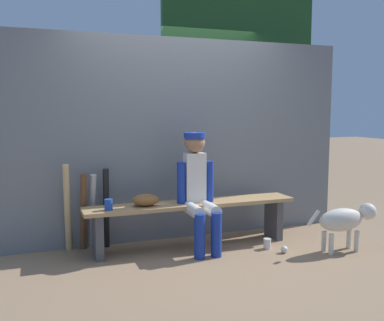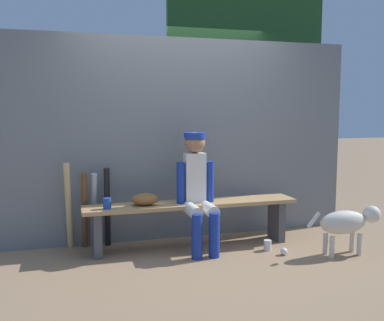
# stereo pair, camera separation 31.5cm
# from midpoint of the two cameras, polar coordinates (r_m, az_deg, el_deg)

# --- Properties ---
(ground_plane) EXTENTS (30.00, 30.00, 0.00)m
(ground_plane) POSITION_cam_midpoint_polar(r_m,az_deg,el_deg) (4.86, -1.89, -11.10)
(ground_plane) COLOR #937556
(chainlink_fence) EXTENTS (4.08, 0.03, 2.28)m
(chainlink_fence) POSITION_cam_midpoint_polar(r_m,az_deg,el_deg) (5.02, -3.37, 2.70)
(chainlink_fence) COLOR slate
(chainlink_fence) RESTS_ON ground_plane
(dugout_bench) EXTENTS (2.31, 0.36, 0.49)m
(dugout_bench) POSITION_cam_midpoint_polar(r_m,az_deg,el_deg) (4.76, -1.91, -6.77)
(dugout_bench) COLOR tan
(dugout_bench) RESTS_ON ground_plane
(player_seated) EXTENTS (0.41, 0.55, 1.24)m
(player_seated) POSITION_cam_midpoint_polar(r_m,az_deg,el_deg) (4.61, -1.12, -3.40)
(player_seated) COLOR silver
(player_seated) RESTS_ON ground_plane
(baseball_glove) EXTENTS (0.28, 0.20, 0.12)m
(baseball_glove) POSITION_cam_midpoint_polar(r_m,az_deg,el_deg) (4.59, -7.96, -5.10)
(baseball_glove) COLOR brown
(baseball_glove) RESTS_ON dugout_bench
(bat_aluminum_black) EXTENTS (0.07, 0.14, 0.86)m
(bat_aluminum_black) POSITION_cam_midpoint_polar(r_m,az_deg,el_deg) (4.84, -12.87, -6.07)
(bat_aluminum_black) COLOR black
(bat_aluminum_black) RESTS_ON ground_plane
(bat_aluminum_silver) EXTENTS (0.09, 0.26, 0.82)m
(bat_aluminum_silver) POSITION_cam_midpoint_polar(r_m,az_deg,el_deg) (4.85, -14.62, -6.37)
(bat_aluminum_silver) COLOR #B7B7BC
(bat_aluminum_silver) RESTS_ON ground_plane
(bat_wood_dark) EXTENTS (0.07, 0.26, 0.84)m
(bat_wood_dark) POSITION_cam_midpoint_polar(r_m,az_deg,el_deg) (4.78, -15.69, -6.45)
(bat_wood_dark) COLOR brown
(bat_wood_dark) RESTS_ON ground_plane
(bat_wood_natural) EXTENTS (0.09, 0.27, 0.94)m
(bat_wood_natural) POSITION_cam_midpoint_polar(r_m,az_deg,el_deg) (4.77, -17.65, -5.92)
(bat_wood_natural) COLOR tan
(bat_wood_natural) RESTS_ON ground_plane
(baseball) EXTENTS (0.07, 0.07, 0.07)m
(baseball) POSITION_cam_midpoint_polar(r_m,az_deg,el_deg) (4.73, 9.93, -11.26)
(baseball) COLOR white
(baseball) RESTS_ON ground_plane
(cup_on_ground) EXTENTS (0.08, 0.08, 0.11)m
(cup_on_ground) POSITION_cam_midpoint_polar(r_m,az_deg,el_deg) (4.83, 7.83, -10.61)
(cup_on_ground) COLOR silver
(cup_on_ground) RESTS_ON ground_plane
(cup_on_bench) EXTENTS (0.08, 0.08, 0.11)m
(cup_on_bench) POSITION_cam_midpoint_polar(r_m,az_deg,el_deg) (4.47, -12.74, -5.60)
(cup_on_bench) COLOR #1E47AD
(cup_on_bench) RESTS_ON dugout_bench
(scoreboard) EXTENTS (2.43, 0.27, 3.30)m
(scoreboard) POSITION_cam_midpoint_polar(r_m,az_deg,el_deg) (6.07, 5.30, 14.63)
(scoreboard) COLOR #3F3F42
(scoreboard) RESTS_ON ground_plane
(dog) EXTENTS (0.84, 0.20, 0.49)m
(dog) POSITION_cam_midpoint_polar(r_m,az_deg,el_deg) (4.86, 17.46, -7.32)
(dog) COLOR beige
(dog) RESTS_ON ground_plane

